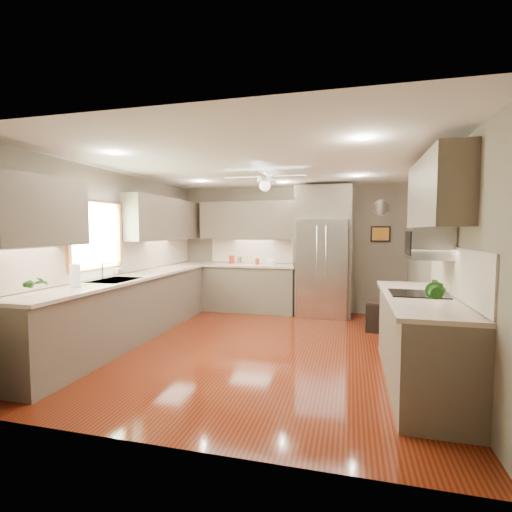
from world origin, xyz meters
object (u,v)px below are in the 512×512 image
at_px(potted_plant_right, 437,290).
at_px(microwave, 428,243).
at_px(canister_a, 232,260).
at_px(stool, 380,316).
at_px(paper_towel, 75,276).
at_px(refrigerator, 323,253).
at_px(canister_b, 240,260).
at_px(soap_bottle, 120,271).
at_px(canister_c, 249,260).
at_px(canister_d, 257,261).
at_px(bowl, 271,263).
at_px(potted_plant_left, 36,283).

height_order(potted_plant_right, microwave, microwave).
relative_size(canister_a, potted_plant_right, 0.51).
distance_m(stool, paper_towel, 4.49).
xyz_separation_m(potted_plant_right, refrigerator, (-1.22, 3.68, 0.07)).
bearing_deg(canister_a, canister_b, 5.10).
distance_m(soap_bottle, potted_plant_right, 4.20).
height_order(canister_c, soap_bottle, canister_c).
bearing_deg(paper_towel, canister_c, 71.02).
distance_m(canister_b, refrigerator, 1.68).
xyz_separation_m(canister_d, refrigerator, (1.29, -0.05, 0.19)).
bearing_deg(bowl, soap_bottle, -125.50).
bearing_deg(soap_bottle, canister_b, 65.95).
distance_m(canister_a, canister_b, 0.17).
distance_m(canister_a, potted_plant_left, 4.12).
bearing_deg(bowl, potted_plant_left, -111.84).
height_order(potted_plant_left, bowl, potted_plant_left).
height_order(bowl, microwave, microwave).
height_order(potted_plant_right, refrigerator, refrigerator).
bearing_deg(soap_bottle, canister_a, 69.12).
bearing_deg(canister_d, refrigerator, -2.07).
bearing_deg(canister_d, potted_plant_right, -55.94).
relative_size(canister_c, paper_towel, 0.61).
relative_size(canister_b, canister_c, 0.82).
relative_size(soap_bottle, paper_towel, 0.61).
relative_size(refrigerator, stool, 5.17).
distance_m(canister_a, canister_c, 0.36).
height_order(potted_plant_left, paper_towel, paper_towel).
relative_size(canister_b, soap_bottle, 0.83).
distance_m(canister_c, potted_plant_right, 4.63).
distance_m(soap_bottle, potted_plant_left, 1.60).
xyz_separation_m(canister_d, microwave, (2.62, -2.75, 0.48)).
bearing_deg(refrigerator, potted_plant_left, -123.72).
height_order(canister_c, stool, canister_c).
bearing_deg(bowl, paper_towel, -115.46).
relative_size(canister_c, refrigerator, 0.07).
height_order(canister_a, potted_plant_left, potted_plant_left).
distance_m(soap_bottle, paper_towel, 1.02).
height_order(canister_a, stool, canister_a).
bearing_deg(refrigerator, paper_towel, -128.35).
distance_m(canister_b, canister_c, 0.19).
bearing_deg(stool, paper_towel, -145.81).
height_order(canister_b, refrigerator, refrigerator).
height_order(potted_plant_left, potted_plant_right, potted_plant_right).
height_order(canister_a, soap_bottle, soap_bottle).
bearing_deg(potted_plant_left, canister_d, 71.41).
height_order(canister_d, refrigerator, refrigerator).
bearing_deg(canister_b, canister_a, -174.90).
relative_size(canister_c, potted_plant_right, 0.52).
relative_size(canister_b, refrigerator, 0.06).
relative_size(canister_b, microwave, 0.27).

